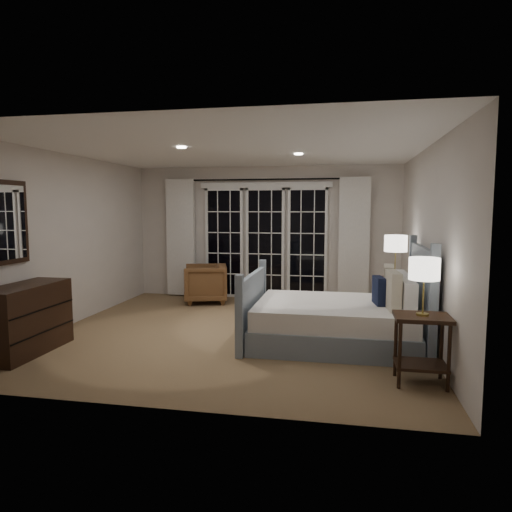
% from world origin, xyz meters
% --- Properties ---
extents(floor, '(5.00, 5.00, 0.00)m').
position_xyz_m(floor, '(0.00, 0.00, 0.00)').
color(floor, olive).
rests_on(floor, ground).
extents(ceiling, '(5.00, 5.00, 0.00)m').
position_xyz_m(ceiling, '(0.00, 0.00, 2.50)').
color(ceiling, white).
rests_on(ceiling, wall_back).
extents(wall_left, '(0.02, 5.00, 2.50)m').
position_xyz_m(wall_left, '(-2.50, 0.00, 1.25)').
color(wall_left, beige).
rests_on(wall_left, floor).
extents(wall_right, '(0.02, 5.00, 2.50)m').
position_xyz_m(wall_right, '(2.50, 0.00, 1.25)').
color(wall_right, beige).
rests_on(wall_right, floor).
extents(wall_back, '(5.00, 0.02, 2.50)m').
position_xyz_m(wall_back, '(0.00, 2.50, 1.25)').
color(wall_back, beige).
rests_on(wall_back, floor).
extents(wall_front, '(5.00, 0.02, 2.50)m').
position_xyz_m(wall_front, '(0.00, -2.50, 1.25)').
color(wall_front, beige).
rests_on(wall_front, floor).
extents(french_doors, '(2.50, 0.04, 2.20)m').
position_xyz_m(french_doors, '(0.00, 2.46, 1.09)').
color(french_doors, black).
rests_on(french_doors, wall_back).
extents(curtain_rod, '(3.50, 0.03, 0.03)m').
position_xyz_m(curtain_rod, '(0.00, 2.40, 2.25)').
color(curtain_rod, black).
rests_on(curtain_rod, wall_back).
extents(curtain_left, '(0.55, 0.10, 2.25)m').
position_xyz_m(curtain_left, '(-1.65, 2.38, 1.15)').
color(curtain_left, silver).
rests_on(curtain_left, curtain_rod).
extents(curtain_right, '(0.55, 0.10, 2.25)m').
position_xyz_m(curtain_right, '(1.65, 2.38, 1.15)').
color(curtain_right, silver).
rests_on(curtain_right, curtain_rod).
extents(downlight_a, '(0.12, 0.12, 0.01)m').
position_xyz_m(downlight_a, '(0.80, 0.60, 2.49)').
color(downlight_a, white).
rests_on(downlight_a, ceiling).
extents(downlight_b, '(0.12, 0.12, 0.01)m').
position_xyz_m(downlight_b, '(-0.60, -0.40, 2.49)').
color(downlight_b, white).
rests_on(downlight_b, ceiling).
extents(bed, '(2.16, 1.54, 1.25)m').
position_xyz_m(bed, '(1.42, -0.29, 0.32)').
color(bed, gray).
rests_on(bed, floor).
extents(nightstand_left, '(0.53, 0.42, 0.68)m').
position_xyz_m(nightstand_left, '(2.22, -1.49, 0.45)').
color(nightstand_left, '#301F10').
rests_on(nightstand_left, floor).
extents(nightstand_right, '(0.52, 0.42, 0.68)m').
position_xyz_m(nightstand_right, '(2.22, 0.97, 0.45)').
color(nightstand_right, '#301F10').
rests_on(nightstand_right, floor).
extents(lamp_left, '(0.29, 0.29, 0.56)m').
position_xyz_m(lamp_left, '(2.22, -1.49, 1.13)').
color(lamp_left, '#AB9444').
rests_on(lamp_left, nightstand_left).
extents(lamp_right, '(0.33, 0.33, 0.64)m').
position_xyz_m(lamp_right, '(2.22, 0.97, 1.19)').
color(lamp_right, '#AB9444').
rests_on(lamp_right, nightstand_right).
extents(armchair, '(0.94, 0.93, 0.70)m').
position_xyz_m(armchair, '(-1.01, 1.87, 0.35)').
color(armchair, brown).
rests_on(armchair, floor).
extents(dresser, '(0.49, 1.16, 0.82)m').
position_xyz_m(dresser, '(-2.23, -1.36, 0.41)').
color(dresser, '#301F10').
rests_on(dresser, floor).
extents(mirror, '(0.05, 0.85, 1.00)m').
position_xyz_m(mirror, '(-2.47, -1.36, 1.55)').
color(mirror, '#301F10').
rests_on(mirror, wall_left).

